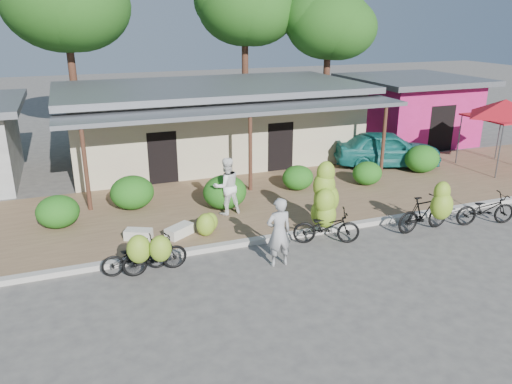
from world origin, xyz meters
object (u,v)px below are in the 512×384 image
sack_near (180,231)px  teal_van (387,149)px  sack_far (138,234)px  bystander (226,186)px  tree_center_right (241,5)px  bike_right (429,210)px  red_canopy (505,108)px  bike_center (325,211)px  tree_near_right (325,22)px  vendor (279,232)px  bike_far_left (136,255)px  bike_far_right (486,209)px  bike_left (156,253)px

sack_near → teal_van: size_ratio=0.19×
sack_near → sack_far: 1.16m
sack_near → bystander: 2.29m
tree_center_right → bike_right: size_ratio=4.53×
sack_near → red_canopy: bearing=8.7°
bike_center → bystander: size_ratio=1.22×
tree_near_right → sack_near: 16.67m
vendor → teal_van: 10.03m
bike_center → bike_far_left: bearing=111.7°
bike_far_right → sack_near: (-9.10, 2.23, -0.23)m
bike_far_left → bike_left: bike_far_left is taller
tree_center_right → bike_center: tree_center_right is taller
sack_near → sack_far: sack_near is taller
bike_right → bystander: (-5.19, 3.31, 0.32)m
bystander → bike_right: bearing=141.4°
sack_far → bystander: 3.20m
tree_center_right → sack_near: tree_center_right is taller
vendor → bike_left: bearing=-12.8°
red_canopy → bystander: (-12.11, -0.96, -1.57)m
tree_center_right → tree_near_right: tree_center_right is taller
bike_far_left → vendor: 3.62m
bike_center → tree_center_right: bearing=9.4°
tree_center_right → tree_near_right: 4.55m
teal_van → tree_center_right: bearing=37.5°
tree_near_right → teal_van: 9.13m
sack_near → sack_far: size_ratio=1.13×
bike_left → sack_far: bearing=-0.4°
tree_near_right → red_canopy: tree_near_right is taller
bike_left → vendor: 3.13m
bike_far_right → tree_center_right: bearing=21.2°
tree_near_right → bike_far_right: bearing=-96.3°
bystander → tree_near_right: bearing=-136.2°
bike_far_left → bike_far_right: 10.57m
bike_far_left → bike_left: (0.46, -0.18, 0.04)m
sack_far → bystander: bystander is taller
bike_far_right → bystander: size_ratio=1.08×
bike_left → bystander: (2.79, 3.01, 0.47)m
teal_van → bike_right: bearing=175.0°
bike_center → vendor: bike_center is taller
tree_near_right → bike_far_left: (-12.07, -13.24, -5.29)m
red_canopy → vendor: red_canopy is taller
bike_right → vendor: 4.95m
bike_far_right → teal_van: size_ratio=0.46×
tree_near_right → bike_left: size_ratio=4.50×
bike_left → bystander: bearing=-47.6°
bike_left → sack_near: 2.10m
bystander → bike_left: bearing=41.1°
sack_near → bystander: size_ratio=0.46×
tree_center_right → bike_left: tree_center_right is taller
bike_far_left → bike_center: 5.41m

